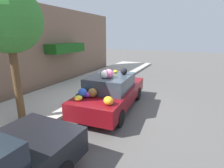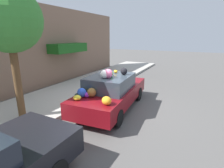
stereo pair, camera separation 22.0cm
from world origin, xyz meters
name	(u,v)px [view 2 (the right image)]	position (x,y,z in m)	size (l,w,h in m)	color
ground_plane	(111,107)	(0.00, 0.00, 0.00)	(60.00, 60.00, 0.00)	#565451
sidewalk_curb	(61,96)	(0.00, 2.70, 0.07)	(24.00, 3.20, 0.15)	#B2ADA3
building_facade	(27,48)	(0.14, 4.92, 2.29)	(18.00, 1.20, 4.59)	#846651
street_tree	(8,20)	(-2.45, 2.23, 3.36)	(2.05, 2.05, 4.27)	brown
fire_hydrant	(97,83)	(1.47, 1.57, 0.49)	(0.20, 0.20, 0.70)	red
art_car	(111,91)	(-0.07, -0.07, 0.74)	(4.46, 2.04, 1.75)	maroon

